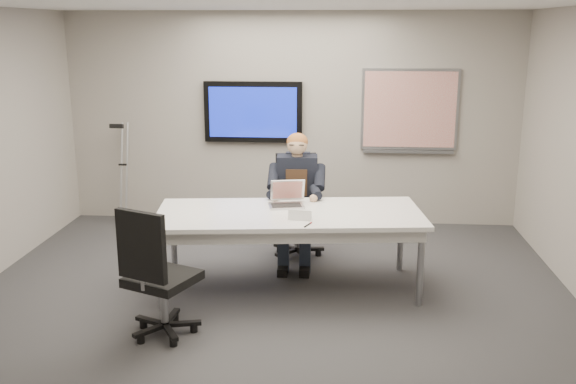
# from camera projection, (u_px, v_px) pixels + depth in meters

# --- Properties ---
(floor) EXTENTS (6.00, 6.00, 0.02)m
(floor) POSITION_uv_depth(u_px,v_px,m) (266.00, 314.00, 5.97)
(floor) COLOR #343436
(floor) RESTS_ON ground
(ceiling) EXTENTS (6.00, 6.00, 0.02)m
(ceiling) POSITION_uv_depth(u_px,v_px,m) (264.00, 1.00, 5.27)
(ceiling) COLOR white
(ceiling) RESTS_ON wall_back
(wall_back) EXTENTS (6.00, 0.02, 2.80)m
(wall_back) POSITION_uv_depth(u_px,v_px,m) (291.00, 119.00, 8.51)
(wall_back) COLOR #A69F95
(wall_back) RESTS_ON ground
(wall_front) EXTENTS (6.00, 0.02, 2.80)m
(wall_front) POSITION_uv_depth(u_px,v_px,m) (184.00, 317.00, 2.72)
(wall_front) COLOR #A69F95
(wall_front) RESTS_ON ground
(conference_table) EXTENTS (2.74, 1.39, 0.81)m
(conference_table) POSITION_uv_depth(u_px,v_px,m) (289.00, 221.00, 6.39)
(conference_table) COLOR white
(conference_table) RESTS_ON ground
(tv_display) EXTENTS (1.30, 0.09, 0.80)m
(tv_display) POSITION_uv_depth(u_px,v_px,m) (253.00, 112.00, 8.47)
(tv_display) COLOR black
(tv_display) RESTS_ON wall_back
(whiteboard) EXTENTS (1.25, 0.08, 1.10)m
(whiteboard) POSITION_uv_depth(u_px,v_px,m) (410.00, 111.00, 8.33)
(whiteboard) COLOR gray
(whiteboard) RESTS_ON wall_back
(office_chair_far) EXTENTS (0.63, 0.63, 1.17)m
(office_chair_far) POSITION_uv_depth(u_px,v_px,m) (297.00, 225.00, 7.43)
(office_chair_far) COLOR black
(office_chair_far) RESTS_ON ground
(office_chair_near) EXTENTS (0.73, 0.73, 1.17)m
(office_chair_near) POSITION_uv_depth(u_px,v_px,m) (160.00, 297.00, 5.45)
(office_chair_near) COLOR black
(office_chair_near) RESTS_ON ground
(seated_person) EXTENTS (0.46, 0.79, 1.46)m
(seated_person) POSITION_uv_depth(u_px,v_px,m) (296.00, 213.00, 7.11)
(seated_person) COLOR #202735
(seated_person) RESTS_ON office_chair_far
(crutch) EXTENTS (0.23, 0.76, 1.47)m
(crutch) POSITION_uv_depth(u_px,v_px,m) (124.00, 172.00, 8.62)
(crutch) COLOR #B4B8BD
(crutch) RESTS_ON ground
(laptop) EXTENTS (0.39, 0.39, 0.25)m
(laptop) POSITION_uv_depth(u_px,v_px,m) (287.00, 199.00, 6.60)
(laptop) COLOR silver
(laptop) RESTS_ON conference_table
(name_tent) EXTENTS (0.23, 0.08, 0.09)m
(name_tent) POSITION_uv_depth(u_px,v_px,m) (300.00, 215.00, 6.10)
(name_tent) COLOR white
(name_tent) RESTS_ON conference_table
(pen) EXTENTS (0.07, 0.15, 0.01)m
(pen) POSITION_uv_depth(u_px,v_px,m) (308.00, 225.00, 5.93)
(pen) COLOR black
(pen) RESTS_ON conference_table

